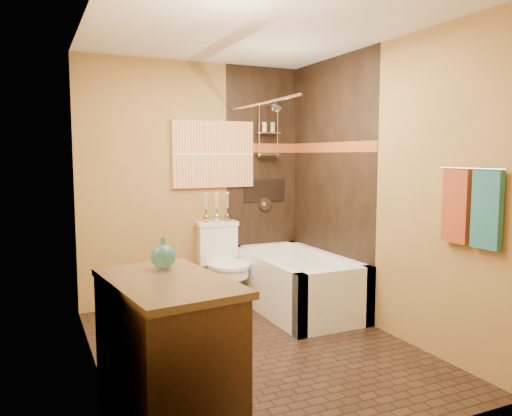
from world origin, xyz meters
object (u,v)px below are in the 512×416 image
sunset_painting (214,154)px  vanity (168,353)px  toilet (224,264)px  bathtub (296,288)px

sunset_painting → vanity: size_ratio=0.87×
sunset_painting → toilet: bearing=-90.0°
sunset_painting → vanity: (-1.12, -2.33, -1.12)m
bathtub → toilet: bearing=143.1°
sunset_painting → toilet: 1.16m
sunset_painting → bathtub: bearing=-50.4°
bathtub → toilet: (-0.60, 0.45, 0.21)m
toilet → vanity: 2.34m
sunset_painting → bathtub: size_ratio=0.60×
sunset_painting → bathtub: 1.63m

